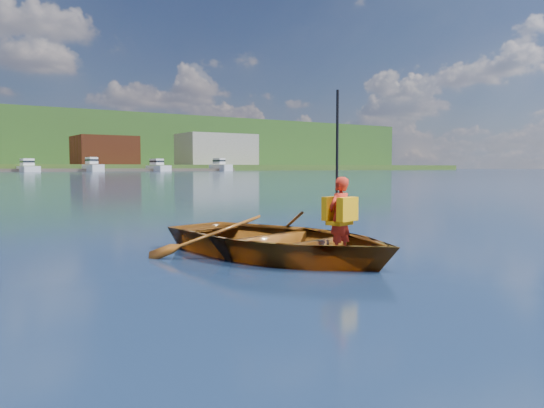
% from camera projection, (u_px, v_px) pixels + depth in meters
% --- Properties ---
extents(ground, '(600.00, 600.00, 0.00)m').
position_uv_depth(ground, '(273.00, 261.00, 6.90)').
color(ground, '#0F1F45').
rests_on(ground, ground).
extents(rowboat, '(3.44, 4.19, 0.76)m').
position_uv_depth(rowboat, '(279.00, 240.00, 7.23)').
color(rowboat, maroon).
rests_on(rowboat, ground).
extents(child_paddler, '(0.41, 0.41, 2.12)m').
position_uv_depth(child_paddler, '(340.00, 214.00, 6.71)').
color(child_paddler, red).
rests_on(child_paddler, ground).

